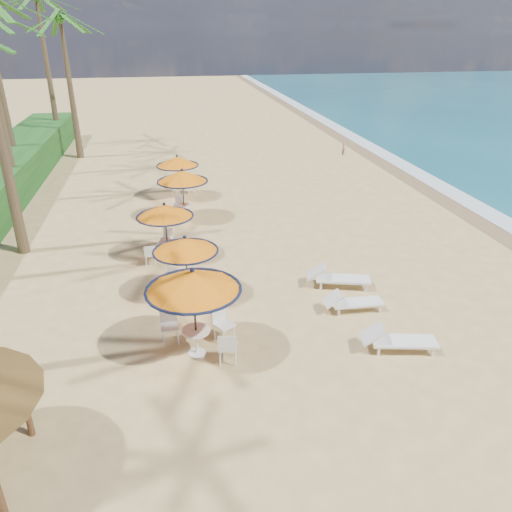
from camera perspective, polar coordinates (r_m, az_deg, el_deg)
The scene contains 14 objects.
ground at distance 14.32m, azimuth 13.22°, elevation -9.51°, with size 160.00×160.00×0.00m, color tan.
foam_strip at distance 26.52m, azimuth 23.58°, elevation 5.36°, with size 1.20×140.00×0.04m, color white.
wetsand_band at distance 26.04m, azimuth 21.92°, elevation 5.31°, with size 1.40×140.00×0.02m, color olive.
station_0 at distance 12.64m, azimuth -6.94°, elevation -4.01°, with size 2.45×2.45×2.55m.
station_1 at distance 15.48m, azimuth -8.15°, elevation 0.34°, with size 2.05×2.05×2.14m.
station_2 at distance 18.41m, azimuth -10.36°, elevation 4.32°, with size 2.09×2.20×2.18m.
station_3 at distance 22.19m, azimuth -8.54°, elevation 8.30°, with size 2.23×2.27×2.33m.
station_4 at distance 25.36m, azimuth -8.89°, elevation 10.12°, with size 2.10×2.10×2.19m.
lounger_near at distance 13.96m, azimuth 15.75°, elevation -9.17°, with size 2.09×1.02×0.72m.
lounger_mid at distance 15.47m, azimuth 10.83°, elevation -5.14°, with size 1.85×0.63×0.66m.
lounger_far at distance 16.75m, azimuth 9.20°, elevation -2.40°, with size 2.17×1.18×0.74m.
palm_6 at distance 34.60m, azimuth -21.36°, elevation 23.15°, with size 5.00×5.00×8.57m.
palm_7 at distance 38.97m, azimuth -23.70°, elevation 24.60°, with size 5.00×5.00×9.84m.
person at distance 34.50m, azimuth 9.96°, elevation 11.99°, with size 0.33×0.22×0.90m, color #925C4A.
Camera 1 is at (-5.26, -10.71, 7.93)m, focal length 35.00 mm.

